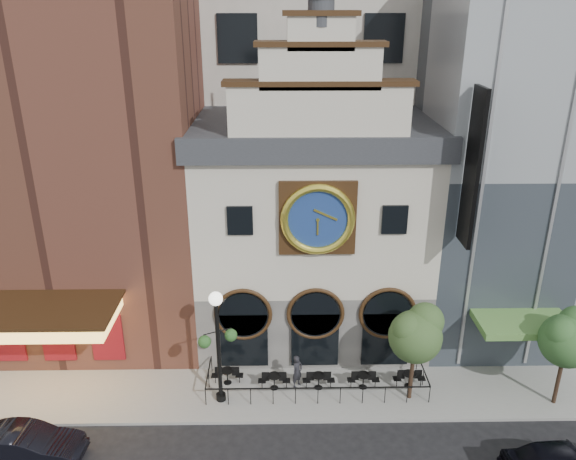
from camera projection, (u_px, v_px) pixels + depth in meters
The scene contains 16 objects.
ground at pixel (319, 424), 25.60m from camera, with size 120.00×120.00×0.00m, color black.
sidewalk at pixel (316, 387), 27.89m from camera, with size 44.00×5.00×0.15m, color gray.
clock_building at pixel (312, 224), 30.32m from camera, with size 12.60×8.78×18.65m.
theater_building at pixel (68, 108), 29.88m from camera, with size 14.00×15.60×25.00m.
retail_building at pixel (544, 151), 31.22m from camera, with size 14.00×14.40×20.00m.
cafe_railing at pixel (316, 379), 27.69m from camera, with size 10.60×2.60×0.90m, color black, non-canonical shape.
bistro_0 at pixel (227, 375), 27.93m from camera, with size 1.58×0.68×0.90m.
bistro_1 at pixel (274, 380), 27.54m from camera, with size 1.58×0.68×0.90m.
bistro_2 at pixel (319, 380), 27.56m from camera, with size 1.58×0.68×0.90m.
bistro_3 at pixel (363, 380), 27.60m from camera, with size 1.58×0.68×0.90m.
bistro_4 at pixel (409, 378), 27.69m from camera, with size 1.58×0.68×0.90m.
car_left at pixel (27, 445), 23.31m from camera, with size 1.62×4.63×1.53m, color black.
pedestrian at pixel (297, 371), 27.55m from camera, with size 0.63×0.41×1.73m, color black.
lamppost at pixel (218, 335), 25.57m from camera, with size 1.75×1.12×5.82m.
tree_left at pixel (416, 332), 25.74m from camera, with size 2.57×2.47×4.95m.
tree_right at pixel (568, 336), 25.40m from camera, with size 2.58×2.49×4.97m.
Camera 1 is at (-1.76, -20.35, 17.85)m, focal length 35.00 mm.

